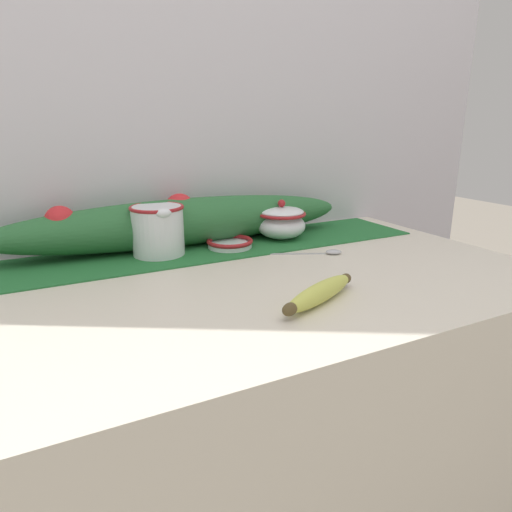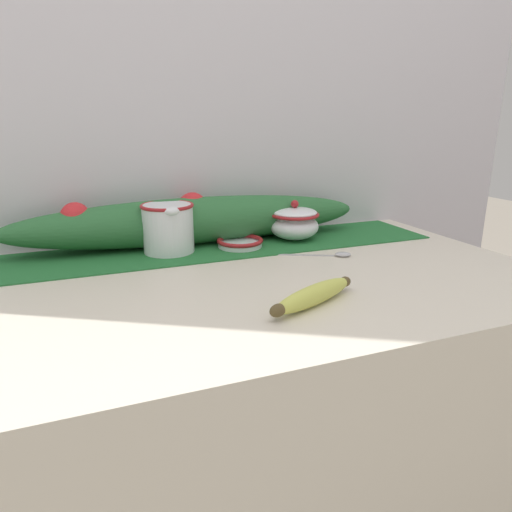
{
  "view_description": "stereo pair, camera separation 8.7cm",
  "coord_description": "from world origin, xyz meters",
  "px_view_note": "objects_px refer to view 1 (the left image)",
  "views": [
    {
      "loc": [
        -0.34,
        -0.77,
        1.21
      ],
      "look_at": [
        0.04,
        -0.03,
        0.96
      ],
      "focal_mm": 32.0,
      "sensor_mm": 36.0,
      "label": 1
    },
    {
      "loc": [
        -0.26,
        -0.8,
        1.21
      ],
      "look_at": [
        0.04,
        -0.03,
        0.96
      ],
      "focal_mm": 32.0,
      "sensor_mm": 36.0,
      "label": 2
    }
  ],
  "objects_px": {
    "sugar_bowl": "(281,222)",
    "cream_pitcher": "(158,228)",
    "spoon": "(328,252)",
    "banana": "(320,293)",
    "small_dish": "(230,243)"
  },
  "relations": [
    {
      "from": "sugar_bowl",
      "to": "cream_pitcher",
      "type": "bearing_deg",
      "value": 179.81
    },
    {
      "from": "spoon",
      "to": "banana",
      "type": "bearing_deg",
      "value": -103.24
    },
    {
      "from": "spoon",
      "to": "small_dish",
      "type": "bearing_deg",
      "value": 166.31
    },
    {
      "from": "cream_pitcher",
      "to": "sugar_bowl",
      "type": "height_order",
      "value": "cream_pitcher"
    },
    {
      "from": "cream_pitcher",
      "to": "small_dish",
      "type": "height_order",
      "value": "cream_pitcher"
    },
    {
      "from": "cream_pitcher",
      "to": "sugar_bowl",
      "type": "xyz_separation_m",
      "value": [
        0.32,
        -0.0,
        -0.02
      ]
    },
    {
      "from": "small_dish",
      "to": "banana",
      "type": "relative_size",
      "value": 0.56
    },
    {
      "from": "small_dish",
      "to": "spoon",
      "type": "distance_m",
      "value": 0.24
    },
    {
      "from": "sugar_bowl",
      "to": "small_dish",
      "type": "height_order",
      "value": "sugar_bowl"
    },
    {
      "from": "cream_pitcher",
      "to": "small_dish",
      "type": "xyz_separation_m",
      "value": [
        0.17,
        -0.02,
        -0.05
      ]
    },
    {
      "from": "cream_pitcher",
      "to": "spoon",
      "type": "height_order",
      "value": "cream_pitcher"
    },
    {
      "from": "sugar_bowl",
      "to": "banana",
      "type": "height_order",
      "value": "sugar_bowl"
    },
    {
      "from": "cream_pitcher",
      "to": "small_dish",
      "type": "bearing_deg",
      "value": -6.73
    },
    {
      "from": "cream_pitcher",
      "to": "banana",
      "type": "xyz_separation_m",
      "value": [
        0.17,
        -0.4,
        -0.05
      ]
    },
    {
      "from": "cream_pitcher",
      "to": "spoon",
      "type": "bearing_deg",
      "value": -25.73
    }
  ]
}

